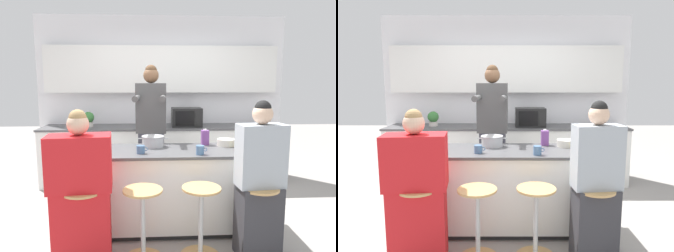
# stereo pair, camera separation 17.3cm
# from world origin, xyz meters

# --- Properties ---
(ground_plane) EXTENTS (16.00, 16.00, 0.00)m
(ground_plane) POSITION_xyz_m (0.00, 0.00, 0.00)
(ground_plane) COLOR gray
(wall_back) EXTENTS (4.11, 0.22, 2.70)m
(wall_back) POSITION_xyz_m (0.00, 1.88, 1.54)
(wall_back) COLOR white
(wall_back) RESTS_ON ground_plane
(back_counter) EXTENTS (3.81, 0.66, 0.92)m
(back_counter) POSITION_xyz_m (0.00, 1.57, 0.46)
(back_counter) COLOR white
(back_counter) RESTS_ON ground_plane
(kitchen_island) EXTENTS (1.98, 0.69, 0.89)m
(kitchen_island) POSITION_xyz_m (0.00, 0.00, 0.45)
(kitchen_island) COLOR black
(kitchen_island) RESTS_ON ground_plane
(bar_stool_leftmost) EXTENTS (0.38, 0.38, 0.68)m
(bar_stool_leftmost) POSITION_xyz_m (-0.79, -0.62, 0.36)
(bar_stool_leftmost) COLOR tan
(bar_stool_leftmost) RESTS_ON ground_plane
(bar_stool_center_left) EXTENTS (0.38, 0.38, 0.68)m
(bar_stool_center_left) POSITION_xyz_m (-0.26, -0.63, 0.36)
(bar_stool_center_left) COLOR tan
(bar_stool_center_left) RESTS_ON ground_plane
(bar_stool_center_right) EXTENTS (0.38, 0.38, 0.68)m
(bar_stool_center_right) POSITION_xyz_m (0.26, -0.61, 0.36)
(bar_stool_center_right) COLOR tan
(bar_stool_center_right) RESTS_ON ground_plane
(bar_stool_rightmost) EXTENTS (0.38, 0.38, 0.68)m
(bar_stool_rightmost) POSITION_xyz_m (0.79, -0.63, 0.36)
(bar_stool_rightmost) COLOR tan
(bar_stool_rightmost) RESTS_ON ground_plane
(person_cooking) EXTENTS (0.42, 0.59, 1.84)m
(person_cooking) POSITION_xyz_m (-0.18, 0.67, 0.92)
(person_cooking) COLOR #383842
(person_cooking) RESTS_ON ground_plane
(person_wrapped_blanket) EXTENTS (0.57, 0.34, 1.39)m
(person_wrapped_blanket) POSITION_xyz_m (-0.81, -0.60, 0.65)
(person_wrapped_blanket) COLOR red
(person_wrapped_blanket) RESTS_ON ground_plane
(person_seated_near) EXTENTS (0.44, 0.30, 1.46)m
(person_seated_near) POSITION_xyz_m (0.80, -0.60, 0.66)
(person_seated_near) COLOR #333338
(person_seated_near) RESTS_ON ground_plane
(cooking_pot) EXTENTS (0.34, 0.26, 0.12)m
(cooking_pot) POSITION_xyz_m (-0.17, 0.17, 0.95)
(cooking_pot) COLOR #B7BABC
(cooking_pot) RESTS_ON kitchen_island
(fruit_bowl) EXTENTS (0.20, 0.20, 0.08)m
(fruit_bowl) POSITION_xyz_m (0.67, 0.16, 0.93)
(fruit_bowl) COLOR silver
(fruit_bowl) RESTS_ON kitchen_island
(coffee_cup_near) EXTENTS (0.12, 0.09, 0.08)m
(coffee_cup_near) POSITION_xyz_m (-0.29, -0.16, 0.93)
(coffee_cup_near) COLOR #4C7099
(coffee_cup_near) RESTS_ON kitchen_island
(coffee_cup_far) EXTENTS (0.11, 0.08, 0.09)m
(coffee_cup_far) POSITION_xyz_m (0.31, -0.24, 0.94)
(coffee_cup_far) COLOR #4C7099
(coffee_cup_far) RESTS_ON kitchen_island
(banana_bunch) EXTENTS (0.17, 0.12, 0.06)m
(banana_bunch) POSITION_xyz_m (0.83, -0.04, 0.92)
(banana_bunch) COLOR yellow
(banana_bunch) RESTS_ON kitchen_island
(juice_carton) EXTENTS (0.08, 0.08, 0.19)m
(juice_carton) POSITION_xyz_m (0.44, 0.24, 0.98)
(juice_carton) COLOR #7A428E
(juice_carton) RESTS_ON kitchen_island
(microwave) EXTENTS (0.47, 0.33, 0.30)m
(microwave) POSITION_xyz_m (0.38, 1.52, 1.07)
(microwave) COLOR black
(microwave) RESTS_ON back_counter
(potted_plant) EXTENTS (0.18, 0.18, 0.24)m
(potted_plant) POSITION_xyz_m (-1.17, 1.57, 1.04)
(potted_plant) COLOR beige
(potted_plant) RESTS_ON back_counter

